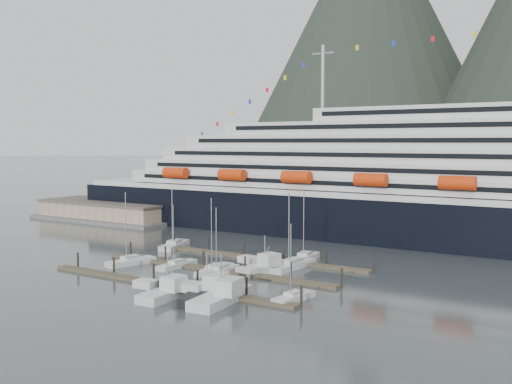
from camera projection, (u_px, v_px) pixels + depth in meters
ground at (226, 278)px, 99.47m from camera, size 1600.00×1600.00×0.00m
cruise_ship at (490, 191)px, 128.19m from camera, size 210.00×30.40×50.30m
warehouse at (109, 212)px, 173.39m from camera, size 46.00×20.00×5.80m
dock_near at (164, 284)px, 93.79m from camera, size 48.18×2.28×3.20m
dock_mid at (214, 269)px, 104.66m from camera, size 48.18×2.28×3.20m
dock_far at (254, 257)px, 115.54m from camera, size 48.18×2.28×3.20m
sailboat_a at (131, 262)px, 110.09m from camera, size 4.73×9.84×13.91m
sailboat_b at (177, 265)px, 107.58m from camera, size 2.36×8.88×11.74m
sailboat_c at (219, 271)px, 102.26m from camera, size 3.09×9.42×11.95m
sailboat_d at (215, 270)px, 103.45m from camera, size 3.61×10.25×13.40m
sailboat_e at (175, 246)px, 127.65m from camera, size 6.00×11.15×13.23m
sailboat_f at (305, 258)px, 113.94m from camera, size 3.94×9.54×14.34m
sailboat_g at (292, 266)px, 106.63m from camera, size 3.44×11.88×14.14m
sailboat_h at (294, 298)px, 85.01m from camera, size 3.24×8.02×11.45m
trawler_b at (167, 291)px, 86.71m from camera, size 8.26×10.84×6.92m
trawler_c at (206, 290)px, 87.14m from camera, size 11.32×14.73×7.31m
trawler_d at (220, 296)px, 84.07m from camera, size 9.58×12.90×7.51m
trawler_e at (264, 266)px, 104.15m from camera, size 8.72×11.25×6.98m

